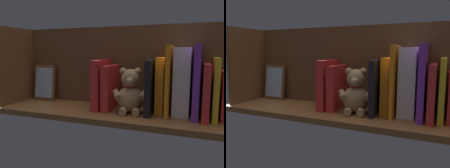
{
  "view_description": "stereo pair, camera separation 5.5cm",
  "coord_description": "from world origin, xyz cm",
  "views": [
    {
      "loc": [
        -31.6,
        82.43,
        23.25
      ],
      "look_at": [
        0.0,
        0.0,
        10.73
      ],
      "focal_mm": 36.22,
      "sensor_mm": 36.0,
      "label": 1
    },
    {
      "loc": [
        -36.68,
        80.3,
        23.25
      ],
      "look_at": [
        0.0,
        0.0,
        10.73
      ],
      "focal_mm": 36.22,
      "sensor_mm": 36.0,
      "label": 2
    }
  ],
  "objects": [
    {
      "name": "book_0",
      "position": [
        -40.5,
        -3.61,
        8.42
      ],
      "size": [
        2.49,
        13.22,
        16.84
      ],
      "primitive_type": "cube",
      "color": "red",
      "rests_on": "ground_plane"
    },
    {
      "name": "book_6",
      "position": [
        -15.23,
        -2.1,
        10.22
      ],
      "size": [
        2.04,
        16.25,
        20.43
      ],
      "primitive_type": "cube",
      "color": "black",
      "rests_on": "ground_plane"
    },
    {
      "name": "book_4",
      "position": [
        -21.75,
        -2.54,
        12.84
      ],
      "size": [
        1.26,
        15.37,
        25.68
      ],
      "primitive_type": "cube",
      "color": "orange",
      "rests_on": "ground_plane"
    },
    {
      "name": "book_3",
      "position": [
        -31.24,
        -2.38,
        13.0
      ],
      "size": [
        2.19,
        15.69,
        26.0
      ],
      "primitive_type": "cube",
      "color": "purple",
      "rests_on": "ground_plane"
    },
    {
      "name": "book_2",
      "position": [
        -34.42,
        -1.86,
        9.65
      ],
      "size": [
        2.27,
        16.73,
        19.29
      ],
      "primitive_type": "cube",
      "color": "red",
      "rests_on": "ground_plane"
    },
    {
      "name": "book_8",
      "position": [
        5.54,
        -2.45,
        10.02
      ],
      "size": [
        3.14,
        15.54,
        20.04
      ],
      "primitive_type": "cube",
      "color": "red",
      "rests_on": "ground_plane"
    },
    {
      "name": "ground_plane",
      "position": [
        0.0,
        0.0,
        -1.1
      ],
      "size": [
        99.26,
        27.25,
        2.2
      ],
      "primitive_type": "cube",
      "color": "brown"
    },
    {
      "name": "shelf_side_divider",
      "position": [
        47.63,
        0.0,
        17.11
      ],
      "size": [
        2.4,
        21.25,
        34.22
      ],
      "primitive_type": "cube",
      "color": "brown",
      "rests_on": "ground_plane"
    },
    {
      "name": "shelf_back_panel",
      "position": [
        0.0,
        -11.37,
        17.11
      ],
      "size": [
        99.26,
        1.5,
        34.22
      ],
      "primitive_type": "cube",
      "color": "brown",
      "rests_on": "ground_plane"
    },
    {
      "name": "book_5",
      "position": [
        -18.69,
        -4.28,
        10.63
      ],
      "size": [
        2.97,
        11.89,
        21.25
      ],
      "primitive_type": "cube",
      "color": "orange",
      "rests_on": "ground_plane"
    },
    {
      "name": "picture_frame_leaning",
      "position": [
        38.41,
        -8.08,
        8.49
      ],
      "size": [
        11.42,
        3.74,
        17.16
      ],
      "color": "brown",
      "rests_on": "ground_plane"
    },
    {
      "name": "book_1",
      "position": [
        -37.41,
        -2.8,
        10.69
      ],
      "size": [
        1.79,
        14.84,
        21.39
      ],
      "primitive_type": "cube",
      "color": "yellow",
      "rests_on": "ground_plane"
    },
    {
      "name": "book_7",
      "position": [
        1.53,
        -2.72,
        8.97
      ],
      "size": [
        2.98,
        15.01,
        17.94
      ],
      "primitive_type": "cube",
      "color": "red",
      "rests_on": "ground_plane"
    },
    {
      "name": "teddy_bear",
      "position": [
        -7.57,
        0.38,
        7.63
      ],
      "size": [
        13.69,
        12.64,
        17.34
      ],
      "rotation": [
        0.0,
        0.0,
        0.23
      ],
      "color": "tan",
      "rests_on": "ground_plane"
    },
    {
      "name": "dictionary_thick_white",
      "position": [
        -26.27,
        -4.1,
        12.46
      ],
      "size": [
        5.86,
        12.04,
        24.92
      ],
      "primitive_type": "cube",
      "color": "white",
      "rests_on": "ground_plane"
    }
  ]
}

